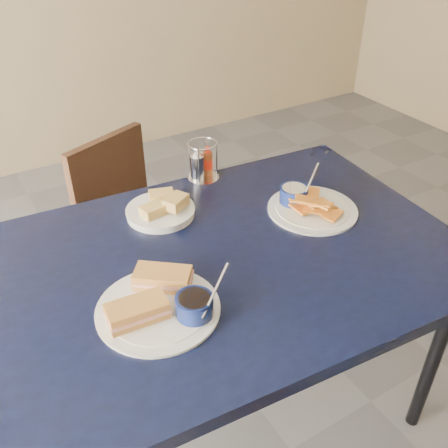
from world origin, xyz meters
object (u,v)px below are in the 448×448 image
plantain_plate (306,204)px  condiment_caddy (202,164)px  dining_table (222,271)px  sandwich_plate (161,302)px  chair_far (134,217)px  bread_basket (162,209)px

plantain_plate → condiment_caddy: condiment_caddy is taller
dining_table → sandwich_plate: size_ratio=4.46×
chair_far → plantain_plate: plantain_plate is taller
chair_far → condiment_caddy: bearing=-65.8°
dining_table → plantain_plate: bearing=10.8°
sandwich_plate → plantain_plate: bearing=16.5°
dining_table → bread_basket: size_ratio=6.74×
sandwich_plate → plantain_plate: same height
condiment_caddy → plantain_plate: bearing=-61.3°
sandwich_plate → bread_basket: size_ratio=1.51×
dining_table → chair_far: size_ratio=1.77×
chair_far → sandwich_plate: sandwich_plate is taller
dining_table → sandwich_plate: 0.27m
plantain_plate → condiment_caddy: size_ratio=2.06×
plantain_plate → bread_basket: plantain_plate is taller
dining_table → condiment_caddy: bearing=68.4°
chair_far → condiment_caddy: condiment_caddy is taller
sandwich_plate → plantain_plate: 0.60m
dining_table → chair_far: bearing=89.0°
plantain_plate → bread_basket: 0.45m
condiment_caddy → bread_basket: bearing=-147.5°
dining_table → condiment_caddy: 0.45m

